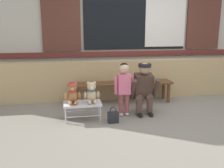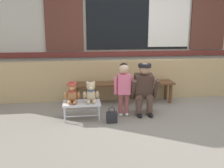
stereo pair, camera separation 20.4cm
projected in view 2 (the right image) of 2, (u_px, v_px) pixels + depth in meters
ground_plane at (161, 119)px, 4.39m from camera, size 60.00×60.00×0.00m
brick_low_wall at (142, 79)px, 5.67m from camera, size 8.19×0.25×0.85m
shop_facade at (138, 14)px, 5.86m from camera, size 8.35×0.26×3.69m
wooden_bench_long at (124, 86)px, 5.27m from camera, size 2.10×0.40×0.44m
small_display_bench at (82, 104)px, 4.37m from camera, size 0.64×0.36×0.30m
teddy_bear_with_hat at (72, 93)px, 4.30m from camera, size 0.28×0.27×0.36m
teddy_bear_plain at (91, 93)px, 4.34m from camera, size 0.28×0.26×0.36m
child_standing at (124, 83)px, 4.47m from camera, size 0.35×0.18×0.96m
adult_crouching at (144, 88)px, 4.58m from camera, size 0.50×0.49×0.95m
handbag_on_ground at (112, 117)px, 4.23m from camera, size 0.18×0.11×0.27m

